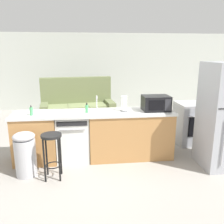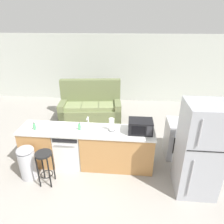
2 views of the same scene
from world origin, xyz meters
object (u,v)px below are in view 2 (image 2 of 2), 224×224
at_px(dish_soap_bottle, 35,127).
at_px(kettle, 195,122).
at_px(couch, 91,106).
at_px(bar_stool, 45,162).
at_px(trash_bin, 27,162).
at_px(refrigerator, 200,150).
at_px(dishwasher, 70,147).
at_px(paper_towel_roll, 112,125).
at_px(soap_bottle, 79,127).
at_px(stove_range, 182,139).
at_px(microwave, 140,126).

bearing_deg(dish_soap_bottle, kettle, 8.54).
bearing_deg(couch, dish_soap_bottle, -105.64).
bearing_deg(bar_stool, couch, 84.32).
distance_m(kettle, bar_stool, 3.29).
bearing_deg(trash_bin, refrigerator, -0.23).
distance_m(dishwasher, paper_towel_roll, 1.13).
distance_m(soap_bottle, couch, 2.53).
bearing_deg(bar_stool, trash_bin, 162.26).
xyz_separation_m(dish_soap_bottle, bar_stool, (0.40, -0.58, -0.44)).
bearing_deg(paper_towel_roll, dishwasher, -179.17).
bearing_deg(dish_soap_bottle, stove_range, 11.09).
relative_size(microwave, soap_bottle, 2.84).
relative_size(microwave, dish_soap_bottle, 2.84).
relative_size(paper_towel_roll, soap_bottle, 1.60).
xyz_separation_m(stove_range, microwave, (-1.05, -0.55, 0.59)).
bearing_deg(dishwasher, kettle, 8.68).
xyz_separation_m(dish_soap_bottle, trash_bin, (-0.05, -0.44, -0.59)).
bearing_deg(couch, paper_towel_roll, -68.82).
relative_size(refrigerator, couch, 0.87).
xyz_separation_m(refrigerator, kettle, (0.17, 0.97, 0.08)).
relative_size(dishwasher, couch, 0.40).
relative_size(stove_range, bar_stool, 1.22).
relative_size(dishwasher, dish_soap_bottle, 4.77).
bearing_deg(stove_range, refrigerator, -90.01).
relative_size(paper_towel_roll, dish_soap_bottle, 1.60).
relative_size(microwave, trash_bin, 0.68).
bearing_deg(soap_bottle, bar_stool, -130.16).
bearing_deg(microwave, dish_soap_bottle, -177.54).
xyz_separation_m(refrigerator, microwave, (-1.05, 0.55, 0.13)).
height_order(stove_range, paper_towel_roll, paper_towel_roll).
xyz_separation_m(kettle, couch, (-2.76, 2.01, -0.59)).
xyz_separation_m(paper_towel_roll, couch, (-0.94, 2.42, -0.64)).
bearing_deg(trash_bin, dishwasher, 35.56).
bearing_deg(refrigerator, paper_towel_roll, 161.17).
bearing_deg(trash_bin, stove_range, 17.94).
height_order(microwave, kettle, microwave).
height_order(stove_range, kettle, kettle).
bearing_deg(paper_towel_roll, kettle, 12.66).
height_order(dish_soap_bottle, bar_stool, dish_soap_bottle).
relative_size(soap_bottle, bar_stool, 0.24).
bearing_deg(microwave, bar_stool, -159.83).
distance_m(kettle, trash_bin, 3.70).
xyz_separation_m(stove_range, kettle, (0.17, -0.13, 0.53)).
xyz_separation_m(bar_stool, couch, (0.31, 3.11, -0.14)).
height_order(refrigerator, couch, refrigerator).
relative_size(microwave, couch, 0.24).
distance_m(paper_towel_roll, couch, 2.67).
bearing_deg(stove_range, soap_bottle, -166.41).
xyz_separation_m(soap_bottle, bar_stool, (-0.56, -0.66, -0.44)).
distance_m(microwave, paper_towel_roll, 0.60).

